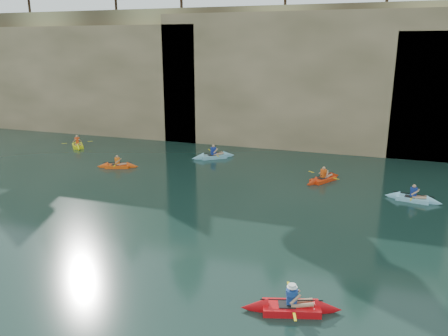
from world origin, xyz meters
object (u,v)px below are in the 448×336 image
(kayaker_orange, at_px, (118,166))
(kayaker_red_far, at_px, (323,179))
(kayaker_ltblue_near, at_px, (413,198))
(main_kayaker, at_px, (291,307))

(kayaker_orange, bearing_deg, kayaker_red_far, -13.11)
(kayaker_orange, bearing_deg, kayaker_ltblue_near, -20.91)
(main_kayaker, bearing_deg, kayaker_red_far, 76.16)
(kayaker_ltblue_near, height_order, kayaker_red_far, kayaker_red_far)
(main_kayaker, height_order, kayaker_orange, main_kayaker)
(kayaker_orange, distance_m, kayaker_ltblue_near, 19.53)
(kayaker_orange, distance_m, kayaker_red_far, 14.39)
(kayaker_ltblue_near, bearing_deg, kayaker_red_far, 168.64)
(main_kayaker, relative_size, kayaker_red_far, 1.06)
(main_kayaker, relative_size, kayaker_orange, 1.13)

